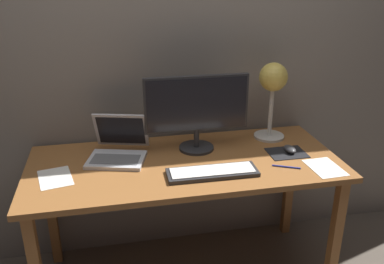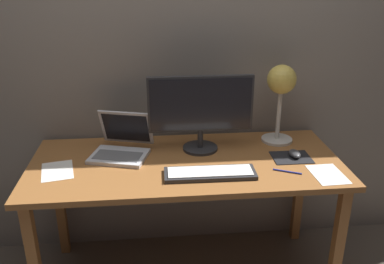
{
  "view_description": "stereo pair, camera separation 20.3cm",
  "coord_description": "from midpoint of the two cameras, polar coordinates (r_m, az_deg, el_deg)",
  "views": [
    {
      "loc": [
        -0.35,
        -1.89,
        1.69
      ],
      "look_at": [
        0.03,
        -0.05,
        0.92
      ],
      "focal_mm": 38.85,
      "sensor_mm": 36.0,
      "label": 1
    },
    {
      "loc": [
        -0.15,
        -1.92,
        1.69
      ],
      "look_at": [
        0.03,
        -0.05,
        0.92
      ],
      "focal_mm": 38.85,
      "sensor_mm": 36.0,
      "label": 2
    }
  ],
  "objects": [
    {
      "name": "paper_sheet_by_keyboard",
      "position": [
        2.15,
        20.77,
        -5.53
      ],
      "size": [
        0.16,
        0.22,
        0.0
      ],
      "primitive_type": "cube",
      "rotation": [
        0.0,
        0.0,
        0.04
      ],
      "color": "white",
      "rests_on": "desk"
    },
    {
      "name": "pen",
      "position": [
        2.11,
        15.69,
        -5.32
      ],
      "size": [
        0.13,
        0.07,
        0.01
      ],
      "primitive_type": "cylinder",
      "rotation": [
        0.0,
        1.57,
        -0.45
      ],
      "color": "#2633A5",
      "rests_on": "desk"
    },
    {
      "name": "paper_sheet_near_mouse",
      "position": [
        2.12,
        -15.43,
        -5.22
      ],
      "size": [
        0.19,
        0.24,
        0.0
      ],
      "primitive_type": "cube",
      "rotation": [
        0.0,
        0.0,
        0.21
      ],
      "color": "white",
      "rests_on": "desk"
    },
    {
      "name": "keyboard_main",
      "position": [
        2.01,
        5.41,
        -5.72
      ],
      "size": [
        0.44,
        0.15,
        0.03
      ],
      "color": "#28282B",
      "rests_on": "desk"
    },
    {
      "name": "monitor",
      "position": [
        2.19,
        3.84,
        3.21
      ],
      "size": [
        0.56,
        0.19,
        0.41
      ],
      "color": "#28282B",
      "rests_on": "desk"
    },
    {
      "name": "desk_lamp",
      "position": [
        2.35,
        14.6,
        5.98
      ],
      "size": [
        0.18,
        0.18,
        0.44
      ],
      "color": "beige",
      "rests_on": "desk"
    },
    {
      "name": "mousepad",
      "position": [
        2.26,
        16.01,
        -3.43
      ],
      "size": [
        0.2,
        0.16,
        0.0
      ],
      "primitive_type": "cube",
      "color": "black",
      "rests_on": "desk"
    },
    {
      "name": "back_wall",
      "position": [
        2.36,
        0.78,
        12.71
      ],
      "size": [
        4.8,
        0.06,
        2.6
      ],
      "primitive_type": "cube",
      "color": "gray",
      "rests_on": "ground"
    },
    {
      "name": "mouse",
      "position": [
        2.27,
        16.44,
        -2.92
      ],
      "size": [
        0.06,
        0.1,
        0.03
      ],
      "primitive_type": "ellipsoid",
      "color": "#38383A",
      "rests_on": "mousepad"
    },
    {
      "name": "laptop",
      "position": [
        2.22,
        -6.98,
        -1.47
      ],
      "size": [
        0.35,
        0.35,
        0.22
      ],
      "color": "silver",
      "rests_on": "desk"
    },
    {
      "name": "desk",
      "position": [
        2.18,
        1.84,
        -5.9
      ],
      "size": [
        1.6,
        0.7,
        0.74
      ],
      "color": "#935B2D",
      "rests_on": "ground"
    }
  ]
}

